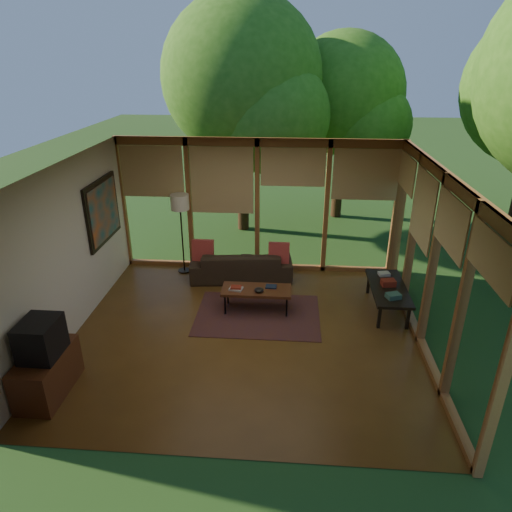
# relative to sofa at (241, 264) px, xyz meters

# --- Properties ---
(floor) EXTENTS (5.50, 5.50, 0.00)m
(floor) POSITION_rel_sofa_xyz_m (0.28, -2.00, -0.29)
(floor) COLOR brown
(floor) RESTS_ON ground
(ceiling) EXTENTS (5.50, 5.50, 0.00)m
(ceiling) POSITION_rel_sofa_xyz_m (0.28, -2.00, 2.41)
(ceiling) COLOR silver
(ceiling) RESTS_ON ground
(wall_left) EXTENTS (0.04, 5.00, 2.70)m
(wall_left) POSITION_rel_sofa_xyz_m (-2.47, -2.00, 1.06)
(wall_left) COLOR silver
(wall_left) RESTS_ON ground
(wall_front) EXTENTS (5.50, 0.04, 2.70)m
(wall_front) POSITION_rel_sofa_xyz_m (0.28, -4.50, 1.06)
(wall_front) COLOR silver
(wall_front) RESTS_ON ground
(window_wall_back) EXTENTS (5.50, 0.12, 2.70)m
(window_wall_back) POSITION_rel_sofa_xyz_m (0.28, 0.50, 1.06)
(window_wall_back) COLOR #985E2F
(window_wall_back) RESTS_ON ground
(window_wall_right) EXTENTS (0.12, 5.00, 2.70)m
(window_wall_right) POSITION_rel_sofa_xyz_m (3.03, -2.00, 1.06)
(window_wall_right) COLOR #985E2F
(window_wall_right) RESTS_ON ground
(tree_nw) EXTENTS (3.67, 3.67, 5.47)m
(tree_nw) POSITION_rel_sofa_xyz_m (-0.25, 2.88, 3.34)
(tree_nw) COLOR #372414
(tree_nw) RESTS_ON ground
(tree_ne) EXTENTS (3.01, 3.01, 4.72)m
(tree_ne) POSITION_rel_sofa_xyz_m (2.21, 4.10, 2.90)
(tree_ne) COLOR #372414
(tree_ne) RESTS_ON ground
(rug) EXTENTS (2.12, 1.50, 0.01)m
(rug) POSITION_rel_sofa_xyz_m (0.44, -1.42, -0.29)
(rug) COLOR brown
(rug) RESTS_ON floor
(sofa) EXTENTS (2.07, 0.99, 0.59)m
(sofa) POSITION_rel_sofa_xyz_m (0.00, 0.00, 0.00)
(sofa) COLOR #312418
(sofa) RESTS_ON floor
(pillow_left) EXTENTS (0.42, 0.22, 0.44)m
(pillow_left) POSITION_rel_sofa_xyz_m (-0.75, -0.05, 0.30)
(pillow_left) COLOR maroon
(pillow_left) RESTS_ON sofa
(pillow_right) EXTENTS (0.41, 0.22, 0.43)m
(pillow_right) POSITION_rel_sofa_xyz_m (0.75, -0.05, 0.29)
(pillow_right) COLOR maroon
(pillow_right) RESTS_ON sofa
(ct_book_lower) EXTENTS (0.25, 0.21, 0.03)m
(ct_book_lower) POSITION_rel_sofa_xyz_m (0.05, -1.31, 0.15)
(ct_book_lower) COLOR #B3ABA2
(ct_book_lower) RESTS_ON coffee_table
(ct_book_upper) EXTENTS (0.18, 0.14, 0.03)m
(ct_book_upper) POSITION_rel_sofa_xyz_m (0.05, -1.31, 0.18)
(ct_book_upper) COLOR maroon
(ct_book_upper) RESTS_ON coffee_table
(ct_book_side) EXTENTS (0.19, 0.15, 0.03)m
(ct_book_side) POSITION_rel_sofa_xyz_m (0.65, -1.18, 0.15)
(ct_book_side) COLOR #161F31
(ct_book_side) RESTS_ON coffee_table
(ct_bowl) EXTENTS (0.16, 0.16, 0.07)m
(ct_bowl) POSITION_rel_sofa_xyz_m (0.45, -1.36, 0.17)
(ct_bowl) COLOR black
(ct_bowl) RESTS_ON coffee_table
(media_cabinet) EXTENTS (0.50, 1.00, 0.60)m
(media_cabinet) POSITION_rel_sofa_xyz_m (-2.19, -3.58, 0.01)
(media_cabinet) COLOR #592D18
(media_cabinet) RESTS_ON floor
(television) EXTENTS (0.45, 0.55, 0.50)m
(television) POSITION_rel_sofa_xyz_m (-2.17, -3.58, 0.56)
(television) COLOR black
(television) RESTS_ON media_cabinet
(console_book_a) EXTENTS (0.27, 0.23, 0.08)m
(console_book_a) POSITION_rel_sofa_xyz_m (2.68, -1.46, 0.20)
(console_book_a) COLOR #355E4F
(console_book_a) RESTS_ON side_console
(console_book_b) EXTENTS (0.26, 0.20, 0.11)m
(console_book_b) POSITION_rel_sofa_xyz_m (2.68, -1.01, 0.22)
(console_book_b) COLOR maroon
(console_book_b) RESTS_ON side_console
(console_book_c) EXTENTS (0.22, 0.18, 0.05)m
(console_book_c) POSITION_rel_sofa_xyz_m (2.68, -0.61, 0.19)
(console_book_c) COLOR #B3ABA2
(console_book_c) RESTS_ON side_console
(floor_lamp) EXTENTS (0.36, 0.36, 1.65)m
(floor_lamp) POSITION_rel_sofa_xyz_m (-1.21, 0.20, 1.11)
(floor_lamp) COLOR black
(floor_lamp) RESTS_ON floor
(coffee_table) EXTENTS (1.20, 0.50, 0.43)m
(coffee_table) POSITION_rel_sofa_xyz_m (0.40, -1.26, 0.10)
(coffee_table) COLOR #592D18
(coffee_table) RESTS_ON floor
(side_console) EXTENTS (0.60, 1.40, 0.46)m
(side_console) POSITION_rel_sofa_xyz_m (2.68, -1.06, 0.12)
(side_console) COLOR black
(side_console) RESTS_ON floor
(wall_painting) EXTENTS (0.06, 1.35, 1.15)m
(wall_painting) POSITION_rel_sofa_xyz_m (-2.43, -0.60, 1.26)
(wall_painting) COLOR black
(wall_painting) RESTS_ON wall_left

